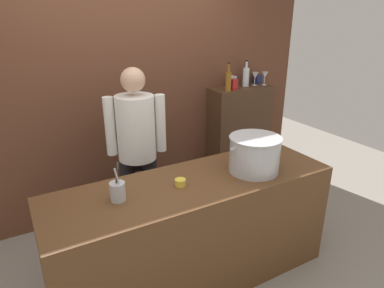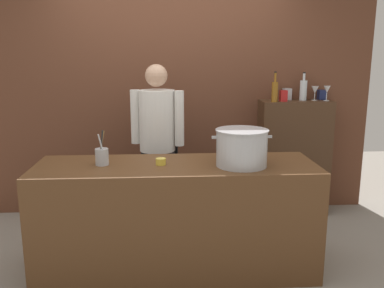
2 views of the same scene
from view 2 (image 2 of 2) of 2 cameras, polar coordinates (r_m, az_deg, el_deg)
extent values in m
plane|color=gray|center=(3.56, -2.10, -16.94)|extent=(8.00, 8.00, 0.00)
cube|color=brown|center=(4.52, -2.75, 9.24)|extent=(4.40, 0.10, 3.00)
cube|color=brown|center=(3.37, -2.16, -10.24)|extent=(2.22, 0.70, 0.90)
cube|color=#472D1C|center=(4.65, 13.93, -1.85)|extent=(0.76, 0.32, 1.26)
cylinder|color=black|center=(4.05, -3.37, -6.75)|extent=(0.14, 0.14, 0.84)
cylinder|color=black|center=(4.11, -6.05, -6.51)|extent=(0.14, 0.14, 0.84)
cylinder|color=white|center=(3.91, -4.90, 3.27)|extent=(0.34, 0.34, 0.58)
cube|color=black|center=(4.12, -4.04, 0.35)|extent=(0.29, 0.11, 0.52)
cylinder|color=white|center=(3.84, -1.79, 3.58)|extent=(0.09, 0.09, 0.52)
cylinder|color=white|center=(3.98, -7.92, 3.78)|extent=(0.09, 0.09, 0.52)
sphere|color=tan|center=(3.86, -5.02, 9.51)|extent=(0.21, 0.21, 0.21)
cylinder|color=#B7BABF|center=(3.17, 6.95, -0.59)|extent=(0.39, 0.39, 0.28)
cylinder|color=#B7BABF|center=(3.14, 7.02, 1.95)|extent=(0.41, 0.41, 0.01)
cube|color=#B7BABF|center=(3.12, 3.11, 0.94)|extent=(0.04, 0.02, 0.02)
cube|color=#B7BABF|center=(3.19, 10.78, 1.02)|extent=(0.04, 0.02, 0.02)
cylinder|color=#B7BABF|center=(3.26, -12.47, -1.76)|extent=(0.10, 0.10, 0.13)
cylinder|color=olive|center=(3.24, -12.56, -0.37)|extent=(0.06, 0.03, 0.25)
cylinder|color=#262626|center=(3.24, -12.55, -0.34)|extent=(0.04, 0.03, 0.26)
cylinder|color=#B7BABF|center=(3.22, -12.45, -0.62)|extent=(0.06, 0.03, 0.23)
cylinder|color=yellow|center=(3.20, -4.38, -2.45)|extent=(0.08, 0.08, 0.05)
cylinder|color=silver|center=(4.58, 15.28, 7.23)|extent=(0.08, 0.08, 0.21)
cylinder|color=silver|center=(4.57, 15.39, 9.03)|extent=(0.03, 0.03, 0.07)
cylinder|color=black|center=(4.57, 15.42, 9.57)|extent=(0.03, 0.03, 0.01)
cylinder|color=#8C5919|center=(4.36, 11.48, 7.14)|extent=(0.07, 0.07, 0.21)
cylinder|color=#8C5919|center=(4.35, 11.56, 9.12)|extent=(0.02, 0.02, 0.09)
cylinder|color=black|center=(4.34, 11.60, 9.82)|extent=(0.03, 0.03, 0.01)
cylinder|color=silver|center=(4.61, 16.72, 5.89)|extent=(0.06, 0.06, 0.01)
cylinder|color=silver|center=(4.61, 16.75, 6.35)|extent=(0.01, 0.01, 0.07)
cone|color=silver|center=(4.60, 16.80, 7.27)|extent=(0.08, 0.08, 0.08)
cylinder|color=silver|center=(4.61, 18.24, 5.79)|extent=(0.06, 0.06, 0.01)
cylinder|color=silver|center=(4.61, 18.27, 6.31)|extent=(0.01, 0.01, 0.08)
cone|color=silver|center=(4.60, 18.34, 7.26)|extent=(0.07, 0.07, 0.08)
cube|color=#B2B2B7|center=(4.60, 13.12, 6.80)|extent=(0.08, 0.08, 0.12)
cube|color=navy|center=(4.73, 17.70, 6.58)|extent=(0.08, 0.08, 0.11)
cube|color=red|center=(4.43, 12.65, 6.58)|extent=(0.07, 0.07, 0.12)
camera|label=1|loc=(1.60, -49.03, 20.55)|focal=31.75mm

